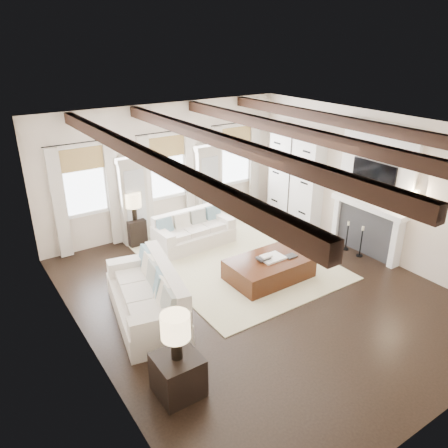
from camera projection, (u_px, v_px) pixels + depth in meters
ground at (257, 292)px, 8.59m from camera, size 7.50×7.50×0.00m
room_shell at (262, 183)px, 8.90m from camera, size 6.54×7.54×3.22m
area_rug at (232, 258)px, 9.91m from camera, size 3.48×4.57×0.02m
sofa_back at (193, 232)px, 10.43m from camera, size 1.91×0.91×0.81m
sofa_left at (150, 298)px, 7.70m from camera, size 1.45×2.42×0.97m
ottoman at (269, 269)px, 9.01m from camera, size 1.70×1.07×0.44m
tray at (272, 258)px, 8.94m from camera, size 0.50×0.38×0.04m
book_lower at (263, 258)px, 8.85m from camera, size 0.26×0.20×0.04m
book_upper at (266, 256)px, 8.84m from camera, size 0.22×0.17×0.03m
book_loose at (291, 256)px, 9.02m from camera, size 0.24×0.18×0.03m
side_table_front at (178, 375)px, 6.08m from camera, size 0.62×0.62×0.62m
lamp_front at (176, 329)px, 5.77m from camera, size 0.40×0.40×0.69m
side_table_back at (135, 232)px, 10.47m from camera, size 0.43×0.43×0.64m
lamp_back at (133, 201)px, 10.16m from camera, size 0.39×0.39×0.66m
candlestick_near at (361, 244)px, 9.88m from camera, size 0.15×0.15×0.74m
candlestick_far at (347, 238)px, 10.20m from camera, size 0.14×0.14×0.71m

